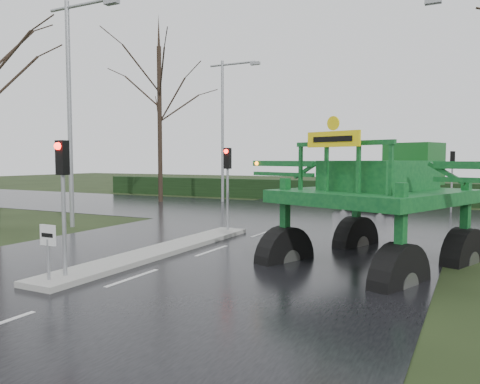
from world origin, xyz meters
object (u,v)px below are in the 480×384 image
at_px(white_sedan, 368,212).
at_px(street_light_left_near, 74,93).
at_px(keep_left_sign, 48,243).
at_px(street_light_left_far, 226,118).
at_px(traffic_signal_near, 63,178).
at_px(traffic_signal_far, 452,168).
at_px(crop_sprayer, 291,179).
at_px(traffic_signal_mid, 227,171).

bearing_deg(white_sedan, street_light_left_near, 161.32).
height_order(keep_left_sign, street_light_left_far, street_light_left_far).
bearing_deg(keep_left_sign, white_sedan, 80.18).
bearing_deg(traffic_signal_near, keep_left_sign, -90.00).
relative_size(keep_left_sign, white_sedan, 0.32).
bearing_deg(traffic_signal_far, crop_sprayer, 76.93).
xyz_separation_m(traffic_signal_mid, white_sedan, (3.45, 10.96, -2.59)).
xyz_separation_m(traffic_signal_far, white_sedan, (-4.35, -1.56, -2.59)).
relative_size(traffic_signal_far, street_light_left_near, 0.35).
relative_size(traffic_signal_mid, white_sedan, 0.85).
bearing_deg(keep_left_sign, street_light_left_far, 107.78).
distance_m(traffic_signal_mid, street_light_left_near, 7.83).
bearing_deg(traffic_signal_mid, traffic_signal_near, -90.00).
bearing_deg(street_light_left_far, keep_left_sign, -72.22).
xyz_separation_m(traffic_signal_near, crop_sprayer, (4.08, 5.00, -0.11)).
bearing_deg(crop_sprayer, traffic_signal_far, 97.63).
bearing_deg(street_light_left_near, white_sedan, 50.26).
bearing_deg(traffic_signal_mid, white_sedan, 72.50).
xyz_separation_m(keep_left_sign, traffic_signal_mid, (0.00, 8.99, 1.53)).
distance_m(keep_left_sign, street_light_left_near, 11.32).
xyz_separation_m(traffic_signal_far, crop_sprayer, (-3.72, -16.02, -0.11)).
distance_m(keep_left_sign, traffic_signal_mid, 9.12).
bearing_deg(street_light_left_near, traffic_signal_mid, 12.21).
xyz_separation_m(keep_left_sign, crop_sprayer, (4.08, 5.49, 1.42)).
xyz_separation_m(traffic_signal_near, traffic_signal_far, (7.80, 21.02, 0.00)).
distance_m(traffic_signal_far, street_light_left_near, 20.58).
distance_m(street_light_left_near, street_light_left_far, 14.00).
height_order(traffic_signal_near, street_light_left_near, street_light_left_near).
bearing_deg(traffic_signal_far, traffic_signal_near, 69.64).
bearing_deg(street_light_left_far, white_sedan, -8.52).
relative_size(crop_sprayer, white_sedan, 2.12).
distance_m(traffic_signal_near, traffic_signal_far, 22.42).
bearing_deg(street_light_left_near, crop_sprayer, -10.39).
xyz_separation_m(keep_left_sign, street_light_left_near, (-6.89, 7.50, 4.93)).
bearing_deg(street_light_left_near, street_light_left_far, 90.00).
bearing_deg(white_sedan, keep_left_sign, -168.76).
bearing_deg(traffic_signal_mid, street_light_left_far, 118.86).
distance_m(traffic_signal_near, white_sedan, 19.93).
height_order(traffic_signal_near, white_sedan, traffic_signal_near).
bearing_deg(traffic_signal_near, crop_sprayer, 50.76).
bearing_deg(traffic_signal_far, white_sedan, 19.74).
height_order(traffic_signal_near, traffic_signal_mid, same).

